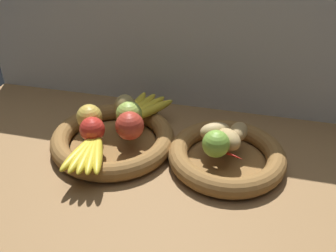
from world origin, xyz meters
TOP-DOWN VIEW (x-y plane):
  - ground_plane at (0.00, 0.00)cm, footprint 140.00×90.00cm
  - back_wall at (0.00, 30.00)cm, footprint 140.00×3.00cm
  - fruit_bowl_left at (-16.44, 1.23)cm, footprint 33.78×33.78cm
  - fruit_bowl_right at (14.63, 1.23)cm, footprint 30.17×30.17cm
  - apple_red_front at (-19.65, -3.87)cm, footprint 6.52×6.52cm
  - apple_green_back at (-12.88, 5.14)cm, footprint 7.17×7.17cm
  - apple_red_right at (-10.61, -0.68)cm, footprint 7.50×7.50cm
  - apple_golden_left at (-22.79, 1.33)cm, footprint 6.89×6.89cm
  - pear_brown at (-14.67, 7.34)cm, footprint 8.70×8.72cm
  - banana_bunch_front at (-17.68, -10.79)cm, footprint 10.99×17.41cm
  - banana_bunch_back at (-11.22, 12.71)cm, footprint 12.08×18.54cm
  - potato_back at (16.68, 5.72)cm, footprint 6.15×8.61cm
  - potato_oblong at (10.95, 4.09)cm, footprint 9.36×7.79cm
  - potato_large at (14.63, 1.23)cm, footprint 8.97×9.12cm
  - lime_near at (11.99, -2.73)cm, footprint 6.77×6.77cm
  - chili_pepper at (13.89, -1.93)cm, footprint 11.06×6.11cm

SIDE VIEW (x-z plane):
  - ground_plane at x=0.00cm, z-range -3.00..0.00cm
  - fruit_bowl_left at x=-16.44cm, z-range -0.18..4.84cm
  - fruit_bowl_right at x=14.63cm, z-range -0.17..4.85cm
  - chili_pepper at x=13.89cm, z-range 5.02..6.81cm
  - banana_bunch_front at x=-17.68cm, z-range 5.02..7.67cm
  - banana_bunch_back at x=-11.22cm, z-range 5.02..7.72cm
  - potato_back at x=16.68cm, z-range 5.02..9.18cm
  - potato_oblong at x=10.95cm, z-range 5.02..9.85cm
  - potato_large at x=14.63cm, z-range 5.02..9.95cm
  - apple_red_front at x=-19.65cm, z-range 5.02..11.54cm
  - lime_near at x=11.99cm, z-range 5.02..11.80cm
  - apple_golden_left at x=-22.79cm, z-range 5.02..11.91cm
  - apple_green_back at x=-12.88cm, z-range 5.02..12.19cm
  - apple_red_right at x=-10.61cm, z-range 5.02..12.52cm
  - pear_brown at x=-14.67cm, z-range 5.02..13.00cm
  - back_wall at x=0.00cm, z-range 0.00..55.00cm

